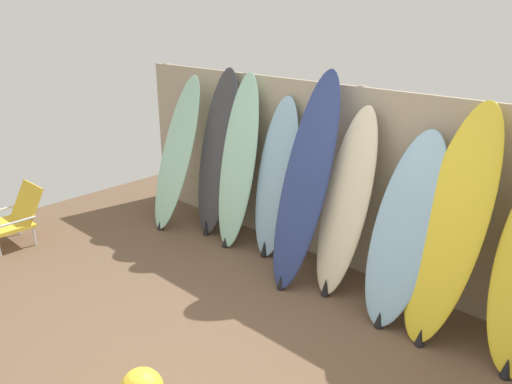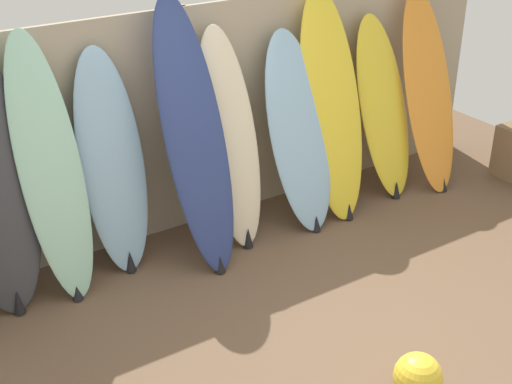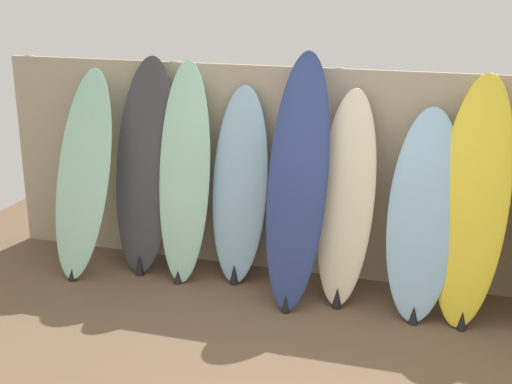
{
  "view_description": "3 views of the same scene",
  "coord_description": "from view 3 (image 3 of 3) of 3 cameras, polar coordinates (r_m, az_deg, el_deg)",
  "views": [
    {
      "loc": [
        2.41,
        -1.92,
        2.45
      ],
      "look_at": [
        -0.23,
        0.88,
        1.04
      ],
      "focal_mm": 35.0,
      "sensor_mm": 36.0,
      "label": 1
    },
    {
      "loc": [
        -2.4,
        -2.69,
        2.97
      ],
      "look_at": [
        -0.32,
        0.51,
        1.0
      ],
      "focal_mm": 50.0,
      "sensor_mm": 36.0,
      "label": 2
    },
    {
      "loc": [
        1.05,
        -3.69,
        2.57
      ],
      "look_at": [
        -0.39,
        1.0,
        1.02
      ],
      "focal_mm": 50.0,
      "sensor_mm": 36.0,
      "label": 3
    }
  ],
  "objects": [
    {
      "name": "fence_back",
      "position": [
        6.03,
        6.31,
        1.3
      ],
      "size": [
        6.08,
        0.11,
        1.8
      ],
      "color": "tan",
      "rests_on": "ground"
    },
    {
      "name": "surfboard_seafoam_0",
      "position": [
        6.33,
        -13.64,
        1.4
      ],
      "size": [
        0.5,
        0.71,
        1.75
      ],
      "color": "#9ED6BC",
      "rests_on": "ground"
    },
    {
      "name": "surfboard_charcoal_1",
      "position": [
        6.24,
        -8.84,
        1.98
      ],
      "size": [
        0.62,
        0.54,
        1.87
      ],
      "color": "#38383D",
      "rests_on": "ground"
    },
    {
      "name": "surfboard_seafoam_2",
      "position": [
        6.03,
        -5.74,
        1.47
      ],
      "size": [
        0.49,
        0.55,
        1.85
      ],
      "color": "#9ED6BC",
      "rests_on": "ground"
    },
    {
      "name": "surfboard_skyblue_3",
      "position": [
        5.98,
        -1.31,
        0.37
      ],
      "size": [
        0.48,
        0.42,
        1.65
      ],
      "color": "#8CB7D6",
      "rests_on": "ground"
    },
    {
      "name": "surfboard_navy_4",
      "position": [
        5.58,
        3.35,
        0.84
      ],
      "size": [
        0.49,
        0.76,
        1.97
      ],
      "color": "navy",
      "rests_on": "ground"
    },
    {
      "name": "surfboard_cream_5",
      "position": [
        5.66,
        7.22,
        -0.55
      ],
      "size": [
        0.47,
        0.59,
        1.68
      ],
      "color": "beige",
      "rests_on": "ground"
    },
    {
      "name": "surfboard_skyblue_6",
      "position": [
        5.56,
        13.22,
        -1.8
      ],
      "size": [
        0.56,
        0.67,
        1.57
      ],
      "color": "#8CB7D6",
      "rests_on": "ground"
    },
    {
      "name": "surfboard_yellow_7",
      "position": [
        5.54,
        16.97,
        -0.72
      ],
      "size": [
        0.61,
        0.77,
        1.84
      ],
      "color": "yellow",
      "rests_on": "ground"
    }
  ]
}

